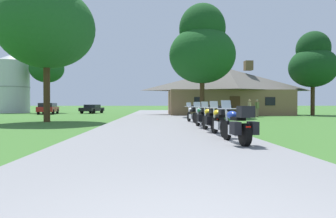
{
  "coord_description": "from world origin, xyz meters",
  "views": [
    {
      "loc": [
        -0.32,
        -2.12,
        1.22
      ],
      "look_at": [
        0.76,
        20.75,
        0.86
      ],
      "focal_mm": 31.33,
      "sensor_mm": 36.0,
      "label": 1
    }
  ],
  "objects_px": {
    "motorcycle_yellow_third_in_row": "(211,119)",
    "parked_red_suv_far_left": "(48,108)",
    "motorcycle_white_fifth_in_row": "(201,115)",
    "bystander_olive_shirt_near_lodge": "(257,107)",
    "tree_by_lodge_front": "(202,47)",
    "bystander_tan_shirt_beside_signpost": "(249,108)",
    "motorcycle_white_farthest_in_row": "(192,114)",
    "motorcycle_yellow_second_in_row": "(220,121)",
    "tree_left_far": "(47,65)",
    "metal_silo_distant": "(13,83)",
    "motorcycle_blue_nearest_to_camera": "(238,125)",
    "tree_right_of_lodge": "(313,62)",
    "tree_left_near": "(46,16)",
    "parked_black_sedan_far_left": "(92,109)",
    "motorcycle_green_fourth_in_row": "(203,117)"
  },
  "relations": [
    {
      "from": "tree_left_near",
      "to": "parked_black_sedan_far_left",
      "type": "height_order",
      "value": "tree_left_near"
    },
    {
      "from": "motorcycle_yellow_third_in_row",
      "to": "tree_left_near",
      "type": "height_order",
      "value": "tree_left_near"
    },
    {
      "from": "motorcycle_yellow_third_in_row",
      "to": "parked_red_suv_far_left",
      "type": "distance_m",
      "value": 29.51
    },
    {
      "from": "motorcycle_green_fourth_in_row",
      "to": "bystander_olive_shirt_near_lodge",
      "type": "distance_m",
      "value": 14.71
    },
    {
      "from": "motorcycle_white_farthest_in_row",
      "to": "tree_by_lodge_front",
      "type": "bearing_deg",
      "value": 68.24
    },
    {
      "from": "parked_red_suv_far_left",
      "to": "motorcycle_green_fourth_in_row",
      "type": "bearing_deg",
      "value": -63.41
    },
    {
      "from": "motorcycle_yellow_second_in_row",
      "to": "tree_left_far",
      "type": "xyz_separation_m",
      "value": [
        -17.78,
        31.95,
        6.3
      ]
    },
    {
      "from": "tree_by_lodge_front",
      "to": "tree_left_far",
      "type": "distance_m",
      "value": 25.06
    },
    {
      "from": "motorcycle_yellow_third_in_row",
      "to": "bystander_olive_shirt_near_lodge",
      "type": "height_order",
      "value": "bystander_olive_shirt_near_lodge"
    },
    {
      "from": "tree_left_far",
      "to": "metal_silo_distant",
      "type": "relative_size",
      "value": 1.18
    },
    {
      "from": "tree_left_near",
      "to": "parked_red_suv_far_left",
      "type": "xyz_separation_m",
      "value": [
        -5.84,
        16.66,
        -6.59
      ]
    },
    {
      "from": "motorcycle_green_fourth_in_row",
      "to": "parked_black_sedan_far_left",
      "type": "height_order",
      "value": "motorcycle_green_fourth_in_row"
    },
    {
      "from": "motorcycle_blue_nearest_to_camera",
      "to": "bystander_olive_shirt_near_lodge",
      "type": "xyz_separation_m",
      "value": [
        7.29,
        18.87,
        0.34
      ]
    },
    {
      "from": "motorcycle_yellow_second_in_row",
      "to": "bystander_tan_shirt_beside_signpost",
      "type": "xyz_separation_m",
      "value": [
        6.0,
        14.88,
        0.31
      ]
    },
    {
      "from": "tree_by_lodge_front",
      "to": "bystander_olive_shirt_near_lodge",
      "type": "bearing_deg",
      "value": 0.17
    },
    {
      "from": "motorcycle_yellow_second_in_row",
      "to": "bystander_tan_shirt_beside_signpost",
      "type": "height_order",
      "value": "bystander_tan_shirt_beside_signpost"
    },
    {
      "from": "motorcycle_yellow_second_in_row",
      "to": "motorcycle_white_fifth_in_row",
      "type": "relative_size",
      "value": 1.0
    },
    {
      "from": "motorcycle_blue_nearest_to_camera",
      "to": "tree_left_far",
      "type": "xyz_separation_m",
      "value": [
        -17.8,
        34.17,
        6.31
      ]
    },
    {
      "from": "bystander_olive_shirt_near_lodge",
      "to": "motorcycle_yellow_second_in_row",
      "type": "bearing_deg",
      "value": -147.4
    },
    {
      "from": "bystander_olive_shirt_near_lodge",
      "to": "tree_left_far",
      "type": "distance_m",
      "value": 29.99
    },
    {
      "from": "parked_black_sedan_far_left",
      "to": "motorcycle_white_fifth_in_row",
      "type": "bearing_deg",
      "value": -51.57
    },
    {
      "from": "motorcycle_yellow_third_in_row",
      "to": "bystander_tan_shirt_beside_signpost",
      "type": "xyz_separation_m",
      "value": [
        6.0,
        13.1,
        0.32
      ]
    },
    {
      "from": "motorcycle_yellow_second_in_row",
      "to": "parked_black_sedan_far_left",
      "type": "distance_m",
      "value": 31.81
    },
    {
      "from": "motorcycle_white_fifth_in_row",
      "to": "tree_right_of_lodge",
      "type": "xyz_separation_m",
      "value": [
        15.07,
        15.39,
        5.36
      ]
    },
    {
      "from": "motorcycle_green_fourth_in_row",
      "to": "motorcycle_white_fifth_in_row",
      "type": "xyz_separation_m",
      "value": [
        0.25,
        2.01,
        0.0
      ]
    },
    {
      "from": "metal_silo_distant",
      "to": "tree_left_far",
      "type": "bearing_deg",
      "value": -7.26
    },
    {
      "from": "motorcycle_white_fifth_in_row",
      "to": "motorcycle_white_farthest_in_row",
      "type": "height_order",
      "value": "same"
    },
    {
      "from": "tree_right_of_lodge",
      "to": "parked_black_sedan_far_left",
      "type": "relative_size",
      "value": 2.08
    },
    {
      "from": "tree_by_lodge_front",
      "to": "motorcycle_yellow_second_in_row",
      "type": "bearing_deg",
      "value": -97.06
    },
    {
      "from": "bystander_tan_shirt_beside_signpost",
      "to": "parked_black_sedan_far_left",
      "type": "relative_size",
      "value": 0.37
    },
    {
      "from": "parked_red_suv_far_left",
      "to": "bystander_tan_shirt_beside_signpost",
      "type": "bearing_deg",
      "value": -36.58
    },
    {
      "from": "tree_left_far",
      "to": "motorcycle_white_farthest_in_row",
      "type": "bearing_deg",
      "value": -53.04
    },
    {
      "from": "motorcycle_white_farthest_in_row",
      "to": "bystander_tan_shirt_beside_signpost",
      "type": "xyz_separation_m",
      "value": [
        5.95,
        6.62,
        0.31
      ]
    },
    {
      "from": "bystander_olive_shirt_near_lodge",
      "to": "tree_by_lodge_front",
      "type": "distance_m",
      "value": 7.7
    },
    {
      "from": "bystander_tan_shirt_beside_signpost",
      "to": "motorcycle_white_farthest_in_row",
      "type": "bearing_deg",
      "value": -11.88
    },
    {
      "from": "motorcycle_white_farthest_in_row",
      "to": "parked_red_suv_far_left",
      "type": "bearing_deg",
      "value": 122.33
    },
    {
      "from": "motorcycle_green_fourth_in_row",
      "to": "parked_black_sedan_far_left",
      "type": "bearing_deg",
      "value": 107.0
    },
    {
      "from": "motorcycle_white_fifth_in_row",
      "to": "bystander_olive_shirt_near_lodge",
      "type": "bearing_deg",
      "value": 48.65
    },
    {
      "from": "bystander_olive_shirt_near_lodge",
      "to": "tree_by_lodge_front",
      "type": "relative_size",
      "value": 0.16
    },
    {
      "from": "tree_left_far",
      "to": "motorcycle_blue_nearest_to_camera",
      "type": "bearing_deg",
      "value": -62.48
    },
    {
      "from": "motorcycle_green_fourth_in_row",
      "to": "parked_red_suv_far_left",
      "type": "distance_m",
      "value": 27.73
    },
    {
      "from": "tree_right_of_lodge",
      "to": "parked_red_suv_far_left",
      "type": "height_order",
      "value": "tree_right_of_lodge"
    },
    {
      "from": "bystander_tan_shirt_beside_signpost",
      "to": "tree_left_far",
      "type": "bearing_deg",
      "value": -95.57
    },
    {
      "from": "motorcycle_blue_nearest_to_camera",
      "to": "tree_right_of_lodge",
      "type": "height_order",
      "value": "tree_right_of_lodge"
    },
    {
      "from": "motorcycle_green_fourth_in_row",
      "to": "tree_by_lodge_front",
      "type": "distance_m",
      "value": 14.21
    },
    {
      "from": "motorcycle_white_fifth_in_row",
      "to": "tree_right_of_lodge",
      "type": "relative_size",
      "value": 0.22
    },
    {
      "from": "motorcycle_yellow_third_in_row",
      "to": "tree_left_far",
      "type": "height_order",
      "value": "tree_left_far"
    },
    {
      "from": "bystander_tan_shirt_beside_signpost",
      "to": "tree_left_near",
      "type": "relative_size",
      "value": 0.14
    },
    {
      "from": "motorcycle_green_fourth_in_row",
      "to": "parked_red_suv_far_left",
      "type": "bearing_deg",
      "value": 118.76
    },
    {
      "from": "motorcycle_white_fifth_in_row",
      "to": "tree_left_far",
      "type": "height_order",
      "value": "tree_left_far"
    }
  ]
}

